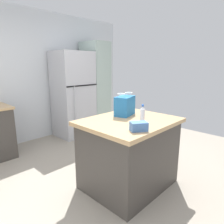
{
  "coord_description": "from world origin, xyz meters",
  "views": [
    {
      "loc": [
        -1.63,
        -1.8,
        1.56
      ],
      "look_at": [
        0.26,
        0.02,
        0.95
      ],
      "focal_mm": 32.45,
      "sensor_mm": 36.0,
      "label": 1
    }
  ],
  "objects": [
    {
      "name": "back_wall",
      "position": [
        -0.02,
        2.29,
        1.32
      ],
      "size": [
        5.2,
        0.13,
        2.63
      ],
      "color": "silver",
      "rests_on": "ground"
    },
    {
      "name": "refrigerator",
      "position": [
        0.97,
        1.89,
        0.92
      ],
      "size": [
        0.79,
        0.69,
        1.84
      ],
      "color": "#B7B7BC",
      "rests_on": "ground"
    },
    {
      "name": "small_box",
      "position": [
        0.0,
        -0.62,
        0.94
      ],
      "size": [
        0.21,
        0.19,
        0.09
      ],
      "primitive_type": "cube",
      "rotation": [
        0.0,
        0.0,
        -0.58
      ],
      "color": "#4775B7",
      "rests_on": "kitchen_island"
    },
    {
      "name": "tall_cabinet",
      "position": [
        1.62,
        1.89,
        1.04
      ],
      "size": [
        0.48,
        0.62,
        2.08
      ],
      "color": "#9EB2A8",
      "rests_on": "ground"
    },
    {
      "name": "bottle",
      "position": [
        0.2,
        -0.51,
        1.0
      ],
      "size": [
        0.06,
        0.06,
        0.24
      ],
      "color": "white",
      "rests_on": "kitchen_island"
    },
    {
      "name": "ground",
      "position": [
        0.0,
        0.0,
        0.0
      ],
      "size": [
        6.24,
        6.24,
        0.0
      ],
      "primitive_type": "plane",
      "color": "#9E9384"
    },
    {
      "name": "kitchen_island",
      "position": [
        0.26,
        -0.28,
        0.45
      ],
      "size": [
        1.15,
        0.94,
        0.9
      ],
      "color": "#423D38",
      "rests_on": "ground"
    },
    {
      "name": "shopping_bag",
      "position": [
        0.41,
        -0.08,
        1.03
      ],
      "size": [
        0.35,
        0.27,
        0.3
      ],
      "color": "#236BAD",
      "rests_on": "kitchen_island"
    }
  ]
}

